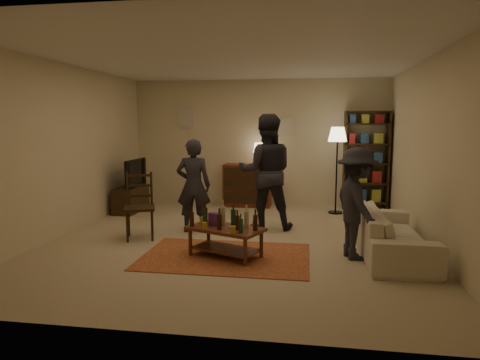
% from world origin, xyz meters
% --- Properties ---
extents(floor, '(6.00, 6.00, 0.00)m').
position_xyz_m(floor, '(0.00, 0.00, 0.00)').
color(floor, '#C6B793').
rests_on(floor, ground).
extents(room_shell, '(6.00, 6.00, 6.00)m').
position_xyz_m(room_shell, '(-0.65, 2.98, 1.81)').
color(room_shell, beige).
rests_on(room_shell, ground).
extents(rug, '(2.20, 1.50, 0.01)m').
position_xyz_m(rug, '(0.00, -0.85, 0.01)').
color(rug, maroon).
rests_on(rug, ground).
extents(coffee_table, '(1.11, 0.87, 0.74)m').
position_xyz_m(coffee_table, '(-0.00, -0.85, 0.37)').
color(coffee_table, brown).
rests_on(coffee_table, ground).
extents(dining_chair, '(0.57, 0.57, 1.03)m').
position_xyz_m(dining_chair, '(-1.49, -0.10, 0.55)').
color(dining_chair, '#332211').
rests_on(dining_chair, ground).
extents(tv_stand, '(0.40, 1.00, 1.06)m').
position_xyz_m(tv_stand, '(-2.44, 1.80, 0.38)').
color(tv_stand, '#332211').
rests_on(tv_stand, ground).
extents(dresser, '(1.00, 0.50, 1.36)m').
position_xyz_m(dresser, '(-0.19, 2.71, 0.48)').
color(dresser, maroon).
rests_on(dresser, ground).
extents(bookshelf, '(0.90, 0.34, 2.02)m').
position_xyz_m(bookshelf, '(2.25, 2.78, 1.03)').
color(bookshelf, '#332211').
rests_on(bookshelf, ground).
extents(floor_lamp, '(0.36, 0.36, 1.70)m').
position_xyz_m(floor_lamp, '(1.63, 2.24, 1.44)').
color(floor_lamp, black).
rests_on(floor_lamp, ground).
extents(sofa, '(0.81, 2.08, 0.61)m').
position_xyz_m(sofa, '(2.20, -0.40, 0.30)').
color(sofa, beige).
rests_on(sofa, ground).
extents(person_left, '(0.60, 0.44, 1.52)m').
position_xyz_m(person_left, '(-0.76, 0.40, 0.76)').
color(person_left, '#25242C').
rests_on(person_left, ground).
extents(person_right, '(1.02, 0.84, 1.92)m').
position_xyz_m(person_right, '(0.38, 0.79, 0.96)').
color(person_right, '#25252C').
rests_on(person_right, ground).
extents(person_by_sofa, '(0.79, 1.06, 1.46)m').
position_xyz_m(person_by_sofa, '(1.70, -0.64, 0.73)').
color(person_by_sofa, '#27282F').
rests_on(person_by_sofa, ground).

